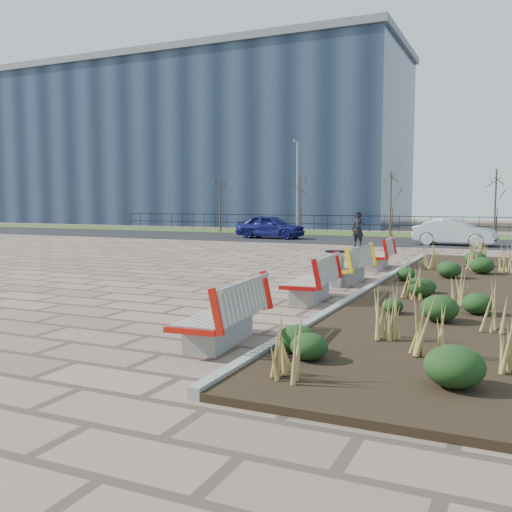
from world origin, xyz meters
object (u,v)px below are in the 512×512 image
at_px(car_blue, 270,227).
at_px(lamp_west, 297,188).
at_px(bench_b, 310,278).
at_px(car_silver, 455,232).
at_px(bench_d, 377,253).
at_px(bench_c, 347,264).
at_px(pedestrian, 358,229).
at_px(bench_a, 220,312).
at_px(litter_bin, 335,269).

bearing_deg(car_blue, lamp_west, 2.09).
bearing_deg(car_blue, bench_b, -152.74).
xyz_separation_m(car_blue, car_silver, (10.37, -1.10, -0.04)).
relative_size(bench_d, lamp_west, 0.35).
height_order(bench_c, pedestrian, pedestrian).
xyz_separation_m(pedestrian, car_silver, (4.18, 2.64, -0.19)).
relative_size(pedestrian, lamp_west, 0.28).
bearing_deg(lamp_west, car_silver, -28.44).
xyz_separation_m(bench_b, bench_c, (0.00, 3.04, 0.00)).
height_order(bench_c, car_blue, car_blue).
relative_size(bench_b, car_blue, 0.52).
bearing_deg(bench_c, pedestrian, 106.75).
height_order(bench_d, car_blue, car_blue).
height_order(bench_c, car_silver, car_silver).
bearing_deg(car_silver, bench_b, -178.04).
relative_size(bench_c, bench_d, 1.00).
distance_m(bench_c, lamp_west, 22.42).
bearing_deg(bench_b, bench_c, 85.63).
xyz_separation_m(bench_b, car_blue, (-8.98, 18.89, 0.21)).
bearing_deg(lamp_west, pedestrian, -53.10).
bearing_deg(bench_a, car_silver, 82.25).
height_order(pedestrian, car_blue, pedestrian).
bearing_deg(bench_d, litter_bin, -95.29).
distance_m(bench_b, bench_c, 3.04).
bearing_deg(car_silver, bench_a, -177.18).
xyz_separation_m(litter_bin, lamp_west, (-8.90, 21.17, 2.58)).
distance_m(bench_d, pedestrian, 8.88).
bearing_deg(car_blue, car_silver, -94.21).
distance_m(bench_d, litter_bin, 4.48).
bearing_deg(bench_b, litter_bin, 88.23).
bearing_deg(pedestrian, bench_d, -58.26).
distance_m(litter_bin, car_silver, 15.61).
relative_size(litter_bin, lamp_west, 0.15).
bearing_deg(bench_c, car_blue, 123.31).
bearing_deg(bench_b, car_silver, 81.16).
bearing_deg(lamp_west, bench_a, -71.97).
bearing_deg(bench_c, bench_d, 93.77).
distance_m(bench_c, bench_d, 3.68).
height_order(bench_b, bench_d, same).
height_order(bench_a, bench_d, same).
height_order(pedestrian, car_silver, pedestrian).
xyz_separation_m(bench_a, bench_d, (0.00, 10.96, 0.00)).
bearing_deg(litter_bin, bench_b, -87.40).
bearing_deg(pedestrian, bench_c, -63.62).
distance_m(bench_c, car_blue, 18.21).
distance_m(litter_bin, lamp_west, 23.10).
bearing_deg(car_silver, pedestrian, 128.73).
distance_m(bench_b, car_silver, 17.85).
relative_size(bench_c, litter_bin, 2.30).
height_order(bench_c, bench_d, same).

